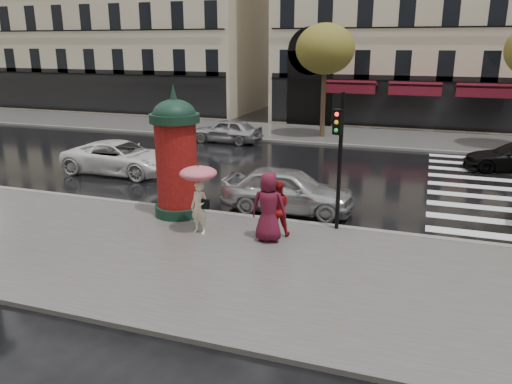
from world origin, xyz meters
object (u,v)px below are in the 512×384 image
at_px(woman_red, 277,208).
at_px(morris_column, 176,154).
at_px(traffic_light, 339,149).
at_px(car_white, 120,157).
at_px(woman_umbrella, 199,188).
at_px(man_burgundy, 269,207).
at_px(car_silver, 288,190).
at_px(car_far_silver, 227,131).

xyz_separation_m(woman_red, morris_column, (-3.58, 0.73, 1.20)).
distance_m(traffic_light, car_white, 11.20).
xyz_separation_m(woman_umbrella, man_burgundy, (2.09, 0.10, -0.37)).
distance_m(woman_umbrella, car_white, 8.70).
height_order(man_burgundy, car_silver, man_burgundy).
relative_size(woman_umbrella, car_silver, 0.46).
relative_size(morris_column, car_silver, 0.94).
bearing_deg(morris_column, woman_red, -11.57).
height_order(woman_red, man_burgundy, man_burgundy).
distance_m(car_silver, car_far_silver, 12.61).
bearing_deg(car_far_silver, morris_column, 18.47).
xyz_separation_m(woman_red, car_white, (-8.71, 5.15, -0.24)).
bearing_deg(man_burgundy, car_far_silver, -69.41).
height_order(woman_umbrella, traffic_light, traffic_light).
distance_m(woman_umbrella, traffic_light, 4.21).
height_order(traffic_light, car_far_silver, traffic_light).
relative_size(traffic_light, car_far_silver, 1.01).
bearing_deg(woman_red, car_silver, -105.26).
xyz_separation_m(car_silver, car_far_silver, (-6.62, 10.74, -0.08)).
bearing_deg(car_far_silver, man_burgundy, 29.87).
bearing_deg(car_silver, woman_umbrella, 148.53).
relative_size(car_silver, car_far_silver, 1.11).
bearing_deg(woman_red, morris_column, -35.10).
xyz_separation_m(man_burgundy, car_white, (-8.61, 5.62, -0.41)).
height_order(woman_umbrella, car_white, woman_umbrella).
bearing_deg(man_burgundy, woman_red, -108.20).
bearing_deg(car_far_silver, woman_red, 31.01).
xyz_separation_m(woman_red, man_burgundy, (-0.10, -0.47, 0.18)).
relative_size(woman_umbrella, traffic_light, 0.51).
distance_m(woman_umbrella, woman_red, 2.33).
bearing_deg(woman_umbrella, car_far_silver, 109.13).
distance_m(woman_red, man_burgundy, 0.51).
bearing_deg(car_silver, man_burgundy, -175.86).
bearing_deg(morris_column, car_white, 139.28).
bearing_deg(car_white, car_silver, -107.41).
relative_size(morris_column, car_far_silver, 1.04).
relative_size(traffic_light, car_white, 0.80).
distance_m(woman_umbrella, man_burgundy, 2.13).
bearing_deg(traffic_light, car_white, 158.22).
xyz_separation_m(woman_umbrella, car_far_silver, (-4.80, 13.83, -0.80)).
distance_m(woman_red, car_white, 10.12).
xyz_separation_m(traffic_light, car_far_silver, (-8.53, 12.21, -1.91)).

